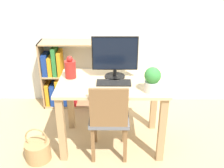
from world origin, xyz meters
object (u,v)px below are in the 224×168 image
Objects in this scene: monitor at (115,56)px; potted_plant at (152,80)px; vase at (70,68)px; chair at (109,118)px; keyboard at (114,83)px; bookshelf at (65,79)px; basket at (38,150)px.

potted_plant is at bearing -43.72° from monitor.
vase is 0.28× the size of chair.
keyboard is 0.36× the size of bookshelf.
potted_plant reaches higher than keyboard.
keyboard is at bearing -53.26° from bookshelf.
potted_plant is (0.36, -0.17, 0.12)m from keyboard.
monitor is at bearing 1.86° from vase.
chair is 1.26m from bookshelf.
basket is (-1.14, -0.07, -0.77)m from potted_plant.
vase reaches higher than basket.
potted_plant is at bearing 3.74° from basket.
vase is 0.92m from bookshelf.
monitor is at bearing 79.13° from chair.
vase reaches higher than bookshelf.
potted_plant is 0.58m from chair.
monitor is 1.24× the size of basket.
monitor reaches higher than basket.
potted_plant is (0.81, -0.32, 0.02)m from vase.
chair reaches higher than basket.
keyboard is 1.19m from bookshelf.
potted_plant is 1.57m from bookshelf.
potted_plant is at bearing -0.46° from chair.
potted_plant is 0.25× the size of bookshelf.
chair is (-0.05, -0.18, -0.30)m from keyboard.
basket is (-0.11, -1.15, -0.28)m from bookshelf.
potted_plant is 0.28× the size of chair.
bookshelf reaches higher than chair.
bookshelf is (-0.63, 1.09, -0.08)m from chair.
potted_plant reaches higher than bookshelf.
basket is at bearing -152.82° from monitor.
basket is (-0.33, -0.39, -0.75)m from vase.
chair is (-0.40, -0.01, -0.41)m from potted_plant.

